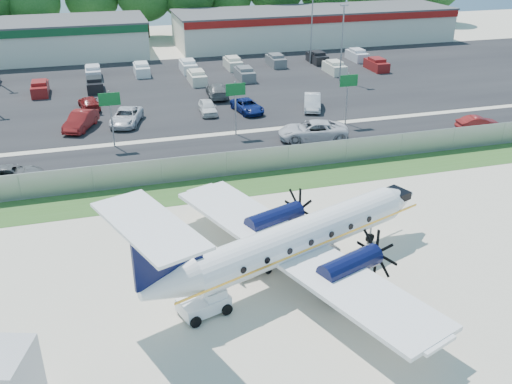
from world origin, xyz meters
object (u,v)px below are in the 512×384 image
object	(u,v)px
pushback_tug	(206,301)
baggage_cart_far	(321,257)
aircraft	(295,239)
baggage_cart_near	(251,263)

from	to	relation	value
pushback_tug	baggage_cart_far	bearing A→B (deg)	19.12
aircraft	baggage_cart_near	xyz separation A→B (m)	(-2.21, 1.03, -1.79)
aircraft	baggage_cart_near	distance (m)	3.02
aircraft	pushback_tug	distance (m)	5.94
pushback_tug	baggage_cart_far	distance (m)	7.69
baggage_cart_near	baggage_cart_far	xyz separation A→B (m)	(4.10, -0.36, -0.09)
aircraft	pushback_tug	bearing A→B (deg)	-161.05
aircraft	baggage_cart_far	world-z (taller)	aircraft
pushback_tug	baggage_cart_near	world-z (taller)	pushback_tug
aircraft	baggage_cart_far	distance (m)	2.74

